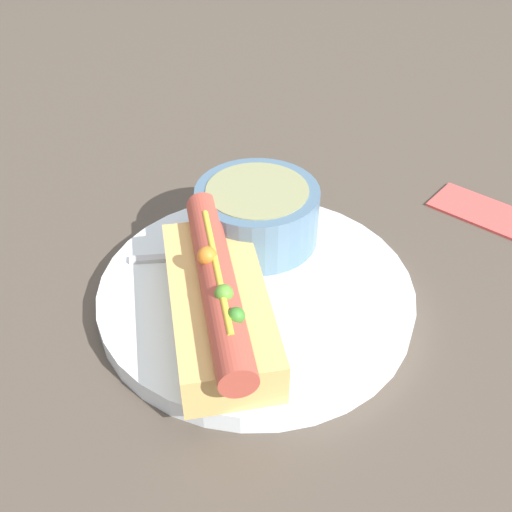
# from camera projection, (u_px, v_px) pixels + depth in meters

# --- Properties ---
(ground_plane) EXTENTS (4.00, 4.00, 0.00)m
(ground_plane) POSITION_uv_depth(u_px,v_px,m) (256.00, 301.00, 0.54)
(ground_plane) COLOR #4C4238
(dinner_plate) EXTENTS (0.28, 0.28, 0.02)m
(dinner_plate) POSITION_uv_depth(u_px,v_px,m) (256.00, 293.00, 0.53)
(dinner_plate) COLOR white
(dinner_plate) RESTS_ON ground_plane
(hot_dog) EXTENTS (0.19, 0.15, 0.07)m
(hot_dog) POSITION_uv_depth(u_px,v_px,m) (218.00, 299.00, 0.47)
(hot_dog) COLOR #DBAD60
(hot_dog) RESTS_ON dinner_plate
(soup_bowl) EXTENTS (0.12, 0.12, 0.06)m
(soup_bowl) POSITION_uv_depth(u_px,v_px,m) (257.00, 212.00, 0.56)
(soup_bowl) COLOR slate
(soup_bowl) RESTS_ON dinner_plate
(spoon) EXTENTS (0.10, 0.13, 0.01)m
(spoon) POSITION_uv_depth(u_px,v_px,m) (248.00, 252.00, 0.55)
(spoon) COLOR #B7B7BC
(spoon) RESTS_ON dinner_plate
(napkin) EXTENTS (0.11, 0.07, 0.01)m
(napkin) POSITION_uv_depth(u_px,v_px,m) (481.00, 210.00, 0.64)
(napkin) COLOR #E04C47
(napkin) RESTS_ON ground_plane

